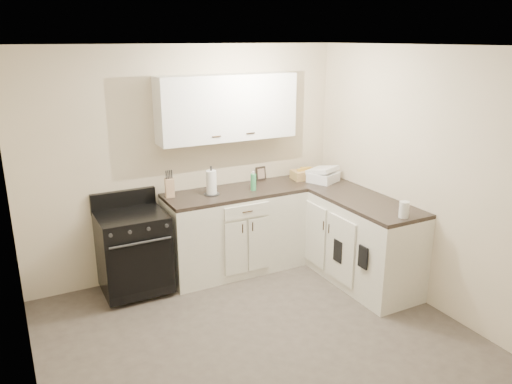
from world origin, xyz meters
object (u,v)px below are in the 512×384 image
knife_block (170,188)px  paper_towel (211,183)px  stove (134,252)px  countertop_grill (323,177)px  wicker_basket (305,175)px

knife_block → paper_towel: paper_towel is taller
stove → countertop_grill: 2.31m
knife_block → countertop_grill: bearing=0.6°
wicker_basket → countertop_grill: countertop_grill is taller
countertop_grill → wicker_basket: bearing=96.4°
stove → wicker_basket: 2.19m
paper_towel → countertop_grill: 1.37m
stove → knife_block: knife_block is taller
knife_block → wicker_basket: bearing=6.9°
countertop_grill → knife_block: bearing=147.2°
knife_block → wicker_basket: knife_block is taller
paper_towel → wicker_basket: paper_towel is taller
stove → countertop_grill: countertop_grill is taller
stove → wicker_basket: wicker_basket is taller
knife_block → countertop_grill: 1.80m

